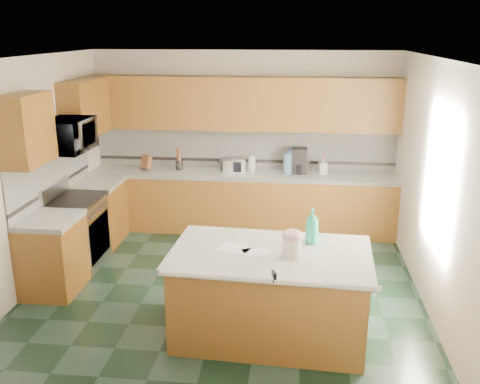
# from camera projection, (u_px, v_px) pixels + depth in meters

# --- Properties ---
(floor) EXTENTS (4.60, 4.60, 0.00)m
(floor) POSITION_uv_depth(u_px,v_px,m) (224.00, 289.00, 6.41)
(floor) COLOR black
(floor) RESTS_ON ground
(ceiling) EXTENTS (4.60, 4.60, 0.00)m
(ceiling) POSITION_uv_depth(u_px,v_px,m) (222.00, 58.00, 5.62)
(ceiling) COLOR white
(ceiling) RESTS_ON ground
(wall_back) EXTENTS (4.60, 0.04, 2.70)m
(wall_back) POSITION_uv_depth(u_px,v_px,m) (244.00, 140.00, 8.22)
(wall_back) COLOR white
(wall_back) RESTS_ON ground
(wall_front) EXTENTS (4.60, 0.04, 2.70)m
(wall_front) POSITION_uv_depth(u_px,v_px,m) (179.00, 269.00, 3.81)
(wall_front) COLOR white
(wall_front) RESTS_ON ground
(wall_left) EXTENTS (0.04, 4.60, 2.70)m
(wall_left) POSITION_uv_depth(u_px,v_px,m) (27.00, 175.00, 6.25)
(wall_left) COLOR white
(wall_left) RESTS_ON ground
(wall_right) EXTENTS (0.04, 4.60, 2.70)m
(wall_right) POSITION_uv_depth(u_px,v_px,m) (436.00, 187.00, 5.78)
(wall_right) COLOR white
(wall_right) RESTS_ON ground
(back_base_cab) EXTENTS (4.60, 0.60, 0.86)m
(back_base_cab) POSITION_uv_depth(u_px,v_px,m) (242.00, 204.00, 8.19)
(back_base_cab) COLOR #52300D
(back_base_cab) RESTS_ON ground
(back_countertop) EXTENTS (4.60, 0.64, 0.06)m
(back_countertop) POSITION_uv_depth(u_px,v_px,m) (242.00, 175.00, 8.05)
(back_countertop) COLOR white
(back_countertop) RESTS_ON back_base_cab
(back_upper_cab) EXTENTS (4.60, 0.33, 0.78)m
(back_upper_cab) POSITION_uv_depth(u_px,v_px,m) (243.00, 103.00, 7.87)
(back_upper_cab) COLOR #52300D
(back_upper_cab) RESTS_ON wall_back
(back_backsplash) EXTENTS (4.60, 0.02, 0.63)m
(back_backsplash) POSITION_uv_depth(u_px,v_px,m) (244.00, 148.00, 8.22)
(back_backsplash) COLOR silver
(back_backsplash) RESTS_ON back_countertop
(back_accent_band) EXTENTS (4.60, 0.01, 0.05)m
(back_accent_band) POSITION_uv_depth(u_px,v_px,m) (244.00, 161.00, 8.28)
(back_accent_band) COLOR black
(back_accent_band) RESTS_ON back_countertop
(left_base_cab_rear) EXTENTS (0.60, 0.82, 0.86)m
(left_base_cab_rear) POSITION_uv_depth(u_px,v_px,m) (99.00, 214.00, 7.72)
(left_base_cab_rear) COLOR #52300D
(left_base_cab_rear) RESTS_ON ground
(left_counter_rear) EXTENTS (0.64, 0.82, 0.06)m
(left_counter_rear) POSITION_uv_depth(u_px,v_px,m) (97.00, 184.00, 7.58)
(left_counter_rear) COLOR white
(left_counter_rear) RESTS_ON left_base_cab_rear
(left_base_cab_front) EXTENTS (0.60, 0.72, 0.86)m
(left_base_cab_front) POSITION_uv_depth(u_px,v_px,m) (53.00, 257.00, 6.26)
(left_base_cab_front) COLOR #52300D
(left_base_cab_front) RESTS_ON ground
(left_counter_front) EXTENTS (0.64, 0.72, 0.06)m
(left_counter_front) POSITION_uv_depth(u_px,v_px,m) (48.00, 220.00, 6.13)
(left_counter_front) COLOR white
(left_counter_front) RESTS_ON left_base_cab_front
(left_backsplash) EXTENTS (0.02, 2.30, 0.63)m
(left_backsplash) POSITION_uv_depth(u_px,v_px,m) (52.00, 173.00, 6.81)
(left_backsplash) COLOR silver
(left_backsplash) RESTS_ON wall_left
(left_accent_band) EXTENTS (0.01, 2.30, 0.05)m
(left_accent_band) POSITION_uv_depth(u_px,v_px,m) (54.00, 187.00, 6.86)
(left_accent_band) COLOR black
(left_accent_band) RESTS_ON wall_left
(left_upper_cab_rear) EXTENTS (0.33, 1.09, 0.78)m
(left_upper_cab_rear) POSITION_uv_depth(u_px,v_px,m) (85.00, 108.00, 7.42)
(left_upper_cab_rear) COLOR #52300D
(left_upper_cab_rear) RESTS_ON wall_left
(left_upper_cab_front) EXTENTS (0.33, 0.72, 0.78)m
(left_upper_cab_front) POSITION_uv_depth(u_px,v_px,m) (27.00, 129.00, 5.83)
(left_upper_cab_front) COLOR #52300D
(left_upper_cab_front) RESTS_ON wall_left
(range_body) EXTENTS (0.60, 0.76, 0.88)m
(range_body) POSITION_uv_depth(u_px,v_px,m) (77.00, 233.00, 6.96)
(range_body) COLOR #B7B7BC
(range_body) RESTS_ON ground
(range_oven_door) EXTENTS (0.02, 0.68, 0.55)m
(range_oven_door) POSITION_uv_depth(u_px,v_px,m) (99.00, 237.00, 6.94)
(range_oven_door) COLOR black
(range_oven_door) RESTS_ON range_body
(range_cooktop) EXTENTS (0.62, 0.78, 0.04)m
(range_cooktop) POSITION_uv_depth(u_px,v_px,m) (74.00, 200.00, 6.83)
(range_cooktop) COLOR black
(range_cooktop) RESTS_ON range_body
(range_handle) EXTENTS (0.02, 0.66, 0.02)m
(range_handle) POSITION_uv_depth(u_px,v_px,m) (99.00, 210.00, 6.83)
(range_handle) COLOR #B7B7BC
(range_handle) RESTS_ON range_body
(range_backguard) EXTENTS (0.06, 0.76, 0.18)m
(range_backguard) POSITION_uv_depth(u_px,v_px,m) (54.00, 190.00, 6.82)
(range_backguard) COLOR #B7B7BC
(range_backguard) RESTS_ON range_body
(microwave) EXTENTS (0.50, 0.73, 0.41)m
(microwave) POSITION_uv_depth(u_px,v_px,m) (68.00, 136.00, 6.59)
(microwave) COLOR #B7B7BC
(microwave) RESTS_ON wall_left
(island_base) EXTENTS (1.90, 1.15, 0.86)m
(island_base) POSITION_uv_depth(u_px,v_px,m) (270.00, 297.00, 5.33)
(island_base) COLOR #52300D
(island_base) RESTS_ON ground
(island_top) EXTENTS (2.00, 1.26, 0.06)m
(island_top) POSITION_uv_depth(u_px,v_px,m) (271.00, 254.00, 5.20)
(island_top) COLOR white
(island_top) RESTS_ON island_base
(island_bullnose) EXTENTS (1.94, 0.17, 0.06)m
(island_bullnose) POSITION_uv_depth(u_px,v_px,m) (267.00, 281.00, 4.65)
(island_bullnose) COLOR white
(island_bullnose) RESTS_ON island_base
(treat_jar) EXTENTS (0.24, 0.24, 0.19)m
(treat_jar) POSITION_uv_depth(u_px,v_px,m) (292.00, 248.00, 5.03)
(treat_jar) COLOR silver
(treat_jar) RESTS_ON island_top
(treat_jar_lid) EXTENTS (0.20, 0.20, 0.12)m
(treat_jar_lid) POSITION_uv_depth(u_px,v_px,m) (292.00, 236.00, 5.00)
(treat_jar_lid) COLOR #D8A5A6
(treat_jar_lid) RESTS_ON treat_jar
(treat_jar_knob) EXTENTS (0.06, 0.02, 0.02)m
(treat_jar_knob) POSITION_uv_depth(u_px,v_px,m) (292.00, 231.00, 4.99)
(treat_jar_knob) COLOR tan
(treat_jar_knob) RESTS_ON treat_jar_lid
(treat_jar_knob_end_l) EXTENTS (0.03, 0.03, 0.03)m
(treat_jar_knob_end_l) POSITION_uv_depth(u_px,v_px,m) (289.00, 231.00, 4.99)
(treat_jar_knob_end_l) COLOR tan
(treat_jar_knob_end_l) RESTS_ON treat_jar_lid
(treat_jar_knob_end_r) EXTENTS (0.03, 0.03, 0.03)m
(treat_jar_knob_end_r) POSITION_uv_depth(u_px,v_px,m) (296.00, 231.00, 4.98)
(treat_jar_knob_end_r) COLOR tan
(treat_jar_knob_end_r) RESTS_ON treat_jar_lid
(soap_bottle_island) EXTENTS (0.17, 0.17, 0.36)m
(soap_bottle_island) POSITION_uv_depth(u_px,v_px,m) (312.00, 226.00, 5.34)
(soap_bottle_island) COLOR teal
(soap_bottle_island) RESTS_ON island_top
(paper_sheet_a) EXTENTS (0.33, 0.30, 0.00)m
(paper_sheet_a) POSITION_uv_depth(u_px,v_px,m) (257.00, 251.00, 5.19)
(paper_sheet_a) COLOR white
(paper_sheet_a) RESTS_ON island_top
(paper_sheet_b) EXTENTS (0.36, 0.32, 0.00)m
(paper_sheet_b) POSITION_uv_depth(u_px,v_px,m) (235.00, 248.00, 5.26)
(paper_sheet_b) COLOR white
(paper_sheet_b) RESTS_ON island_top
(clamp_body) EXTENTS (0.05, 0.09, 0.08)m
(clamp_body) POSITION_uv_depth(u_px,v_px,m) (274.00, 276.00, 4.65)
(clamp_body) COLOR black
(clamp_body) RESTS_ON island_top
(clamp_handle) EXTENTS (0.01, 0.06, 0.01)m
(clamp_handle) POSITION_uv_depth(u_px,v_px,m) (274.00, 281.00, 4.61)
(clamp_handle) COLOR black
(clamp_handle) RESTS_ON island_top
(knife_block) EXTENTS (0.18, 0.20, 0.25)m
(knife_block) POSITION_uv_depth(u_px,v_px,m) (146.00, 162.00, 8.21)
(knife_block) COLOR #472814
(knife_block) RESTS_ON back_countertop
(utensil_crock) EXTENTS (0.11, 0.11, 0.14)m
(utensil_crock) POSITION_uv_depth(u_px,v_px,m) (179.00, 165.00, 8.20)
(utensil_crock) COLOR black
(utensil_crock) RESTS_ON back_countertop
(utensil_bundle) EXTENTS (0.06, 0.06, 0.20)m
(utensil_bundle) POSITION_uv_depth(u_px,v_px,m) (179.00, 154.00, 8.15)
(utensil_bundle) COLOR #472814
(utensil_bundle) RESTS_ON utensil_crock
(toaster_oven) EXTENTS (0.40, 0.34, 0.20)m
(toaster_oven) POSITION_uv_depth(u_px,v_px,m) (232.00, 165.00, 8.08)
(toaster_oven) COLOR #B7B7BC
(toaster_oven) RESTS_ON back_countertop
(toaster_oven_door) EXTENTS (0.30, 0.01, 0.16)m
(toaster_oven_door) POSITION_uv_depth(u_px,v_px,m) (231.00, 167.00, 7.97)
(toaster_oven_door) COLOR black
(toaster_oven_door) RESTS_ON toaster_oven
(paper_towel) EXTENTS (0.11, 0.11, 0.25)m
(paper_towel) POSITION_uv_depth(u_px,v_px,m) (252.00, 163.00, 8.09)
(paper_towel) COLOR white
(paper_towel) RESTS_ON back_countertop
(paper_towel_base) EXTENTS (0.16, 0.16, 0.01)m
(paper_towel_base) POSITION_uv_depth(u_px,v_px,m) (252.00, 171.00, 8.12)
(paper_towel_base) COLOR #B7B7BC
(paper_towel_base) RESTS_ON back_countertop
(water_jug) EXTENTS (0.18, 0.18, 0.30)m
(water_jug) POSITION_uv_depth(u_px,v_px,m) (289.00, 163.00, 7.98)
(water_jug) COLOR #6C99D3
(water_jug) RESTS_ON back_countertop
(water_jug_neck) EXTENTS (0.09, 0.09, 0.04)m
(water_jug_neck) POSITION_uv_depth(u_px,v_px,m) (290.00, 152.00, 7.93)
(water_jug_neck) COLOR #6C99D3
(water_jug_neck) RESTS_ON water_jug
(coffee_maker) EXTENTS (0.22, 0.25, 0.38)m
(coffee_maker) POSITION_uv_depth(u_px,v_px,m) (299.00, 161.00, 7.98)
(coffee_maker) COLOR black
(coffee_maker) RESTS_ON back_countertop
(coffee_carafe) EXTENTS (0.16, 0.16, 0.16)m
(coffee_carafe) POSITION_uv_depth(u_px,v_px,m) (299.00, 169.00, 7.96)
(coffee_carafe) COLOR black
(coffee_carafe) RESTS_ON back_countertop
(soap_bottle_back) EXTENTS (0.14, 0.14, 0.26)m
(soap_bottle_back) POSITION_uv_depth(u_px,v_px,m) (323.00, 166.00, 7.93)
(soap_bottle_back) COLOR white
(soap_bottle_back) RESTS_ON back_countertop
(soap_back_cap) EXTENTS (0.02, 0.02, 0.03)m
(soap_back_cap) POSITION_uv_depth(u_px,v_px,m) (323.00, 156.00, 7.89)
(soap_back_cap) COLOR red
(soap_back_cap) RESTS_ON soap_bottle_back
(window_light_proxy) EXTENTS (0.02, 1.40, 1.10)m
(window_light_proxy) POSITION_uv_depth(u_px,v_px,m) (439.00, 179.00, 5.55)
(window_light_proxy) COLOR white
(window_light_proxy) RESTS_ON wall_right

